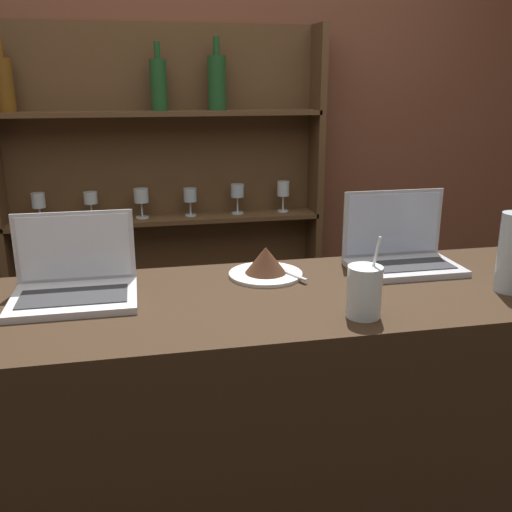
# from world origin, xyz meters

# --- Properties ---
(bar_counter) EXTENTS (2.09, 0.58, 1.07)m
(bar_counter) POSITION_xyz_m (0.00, 0.29, 0.53)
(bar_counter) COLOR black
(bar_counter) RESTS_ON ground_plane
(back_wall) EXTENTS (7.00, 0.06, 2.70)m
(back_wall) POSITION_xyz_m (0.00, 1.56, 1.35)
(back_wall) COLOR brown
(back_wall) RESTS_ON ground_plane
(back_shelf) EXTENTS (1.41, 0.18, 1.85)m
(back_shelf) POSITION_xyz_m (-0.10, 1.49, 0.97)
(back_shelf) COLOR brown
(back_shelf) RESTS_ON ground_plane
(laptop_near) EXTENTS (0.31, 0.24, 0.21)m
(laptop_near) POSITION_xyz_m (-0.38, 0.38, 1.11)
(laptop_near) COLOR silver
(laptop_near) RESTS_ON bar_counter
(laptop_far) EXTENTS (0.32, 0.20, 0.22)m
(laptop_far) POSITION_xyz_m (0.55, 0.44, 1.12)
(laptop_far) COLOR #ADADB2
(laptop_far) RESTS_ON bar_counter
(cake_plate) EXTENTS (0.21, 0.21, 0.09)m
(cake_plate) POSITION_xyz_m (0.14, 0.44, 1.10)
(cake_plate) COLOR silver
(cake_plate) RESTS_ON bar_counter
(water_glass) EXTENTS (0.08, 0.08, 0.20)m
(water_glass) POSITION_xyz_m (0.30, 0.10, 1.13)
(water_glass) COLOR silver
(water_glass) RESTS_ON bar_counter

